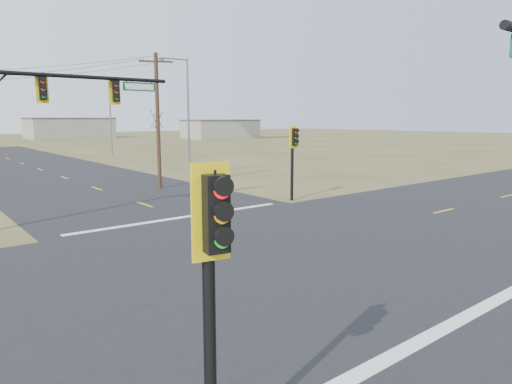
% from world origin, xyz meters
% --- Properties ---
extents(ground, '(320.00, 320.00, 0.00)m').
position_xyz_m(ground, '(0.00, 0.00, 0.00)').
color(ground, olive).
rests_on(ground, ground).
extents(road_ew, '(160.00, 14.00, 0.02)m').
position_xyz_m(road_ew, '(0.00, 0.00, 0.01)').
color(road_ew, black).
rests_on(road_ew, ground).
extents(road_ns, '(14.00, 160.00, 0.02)m').
position_xyz_m(road_ns, '(0.00, 0.00, 0.01)').
color(road_ns, black).
rests_on(road_ns, ground).
extents(stop_bar_near, '(12.00, 0.40, 0.01)m').
position_xyz_m(stop_bar_near, '(0.00, -7.50, 0.03)').
color(stop_bar_near, silver).
rests_on(stop_bar_near, road_ns).
extents(stop_bar_far, '(12.00, 0.40, 0.01)m').
position_xyz_m(stop_bar_far, '(0.00, 7.50, 0.03)').
color(stop_bar_far, silver).
rests_on(stop_bar_far, road_ns).
extents(mast_arm_far, '(9.44, 0.45, 7.65)m').
position_xyz_m(mast_arm_far, '(-5.75, 10.39, 5.49)').
color(mast_arm_far, black).
rests_on(mast_arm_far, ground).
extents(pedestal_signal_ne, '(0.65, 0.57, 4.64)m').
position_xyz_m(pedestal_signal_ne, '(7.85, 7.62, 3.35)').
color(pedestal_signal_ne, black).
rests_on(pedestal_signal_ne, ground).
extents(pedestal_signal_sw, '(0.63, 0.55, 4.48)m').
position_xyz_m(pedestal_signal_sw, '(-8.07, -7.70, 3.26)').
color(pedestal_signal_sw, black).
rests_on(pedestal_signal_sw, ground).
extents(utility_pole_near, '(2.20, 1.04, 9.60)m').
position_xyz_m(utility_pole_near, '(3.75, 17.48, 4.99)').
color(utility_pole_near, '#412D1B').
rests_on(utility_pole_near, ground).
extents(streetlight_a, '(2.87, 0.38, 10.25)m').
position_xyz_m(streetlight_a, '(9.19, 22.88, 5.76)').
color(streetlight_a, slate).
rests_on(streetlight_a, ground).
extents(streetlight_b, '(2.96, 0.31, 10.63)m').
position_xyz_m(streetlight_b, '(12.23, 49.09, 5.97)').
color(streetlight_b, slate).
rests_on(streetlight_b, ground).
extents(bare_tree_c, '(3.24, 3.24, 6.31)m').
position_xyz_m(bare_tree_c, '(13.37, 37.03, 4.95)').
color(bare_tree_c, black).
rests_on(bare_tree_c, ground).
extents(warehouse_mid, '(20.00, 12.00, 5.00)m').
position_xyz_m(warehouse_mid, '(25.00, 110.00, 2.50)').
color(warehouse_mid, '#9F9C8D').
rests_on(warehouse_mid, ground).
extents(warehouse_right, '(18.00, 10.00, 4.50)m').
position_xyz_m(warehouse_right, '(55.00, 85.00, 2.25)').
color(warehouse_right, '#9F9C8D').
rests_on(warehouse_right, ground).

